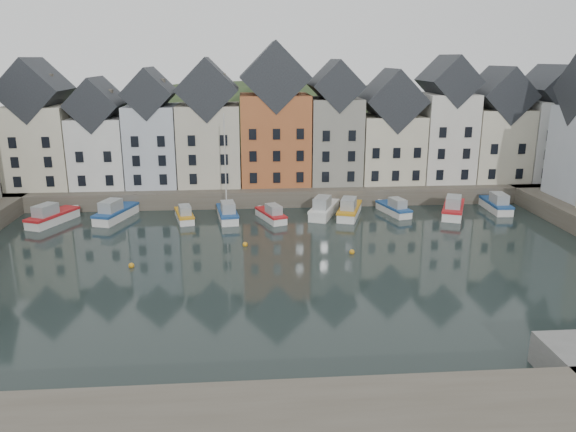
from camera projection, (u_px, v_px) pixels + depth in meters
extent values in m
plane|color=black|center=(293.00, 275.00, 47.46)|extent=(260.00, 260.00, 0.00)
cube|color=#4F483C|center=(274.00, 186.00, 75.97)|extent=(90.00, 16.00, 2.00)
ellipsoid|color=#22341A|center=(267.00, 254.00, 106.08)|extent=(153.60, 70.40, 64.00)
sphere|color=black|center=(183.00, 114.00, 92.89)|extent=(5.77, 5.77, 5.77)
sphere|color=black|center=(397.00, 111.00, 105.40)|extent=(5.27, 5.27, 5.27)
sphere|color=black|center=(445.00, 115.00, 99.71)|extent=(5.07, 5.07, 5.07)
sphere|color=black|center=(346.00, 116.00, 99.35)|extent=(5.01, 5.01, 5.01)
sphere|color=black|center=(48.00, 124.00, 97.11)|extent=(3.94, 3.94, 3.94)
sphere|color=black|center=(415.00, 111.00, 105.20)|extent=(5.21, 5.21, 5.21)
sphere|color=black|center=(276.00, 111.00, 101.59)|extent=(5.45, 5.45, 5.45)
sphere|color=black|center=(491.00, 122.00, 94.70)|extent=(4.49, 4.49, 4.49)
cube|color=beige|center=(42.00, 146.00, 70.19)|extent=(7.67, 8.00, 10.07)
cube|color=black|center=(35.00, 90.00, 68.30)|extent=(7.67, 8.16, 7.67)
cube|color=silver|center=(102.00, 151.00, 70.94)|extent=(6.56, 8.00, 8.61)
cube|color=black|center=(97.00, 104.00, 69.33)|extent=(6.56, 8.16, 6.56)
cube|color=silver|center=(154.00, 145.00, 71.25)|extent=(6.20, 8.00, 10.02)
cube|color=black|center=(150.00, 93.00, 69.46)|extent=(6.20, 8.16, 6.20)
cube|color=beige|center=(210.00, 144.00, 71.77)|extent=(7.70, 8.00, 10.08)
cube|color=black|center=(208.00, 89.00, 69.88)|extent=(7.70, 8.16, 7.70)
cube|color=#AC5B31|center=(275.00, 139.00, 72.24)|extent=(8.69, 8.00, 11.28)
cube|color=black|center=(274.00, 77.00, 70.12)|extent=(8.69, 8.16, 8.69)
cube|color=gray|center=(334.00, 140.00, 72.89)|extent=(6.43, 8.00, 10.78)
cube|color=black|center=(335.00, 85.00, 70.99)|extent=(6.43, 8.16, 6.43)
cube|color=beige|center=(389.00, 148.00, 73.75)|extent=(7.88, 8.00, 8.56)
cube|color=black|center=(391.00, 100.00, 72.05)|extent=(7.88, 8.16, 7.88)
cube|color=silver|center=(444.00, 137.00, 73.94)|extent=(6.50, 8.00, 11.27)
cube|color=black|center=(448.00, 81.00, 71.96)|extent=(6.50, 8.16, 6.50)
cube|color=beige|center=(494.00, 144.00, 74.73)|extent=(7.23, 8.00, 9.32)
cube|color=black|center=(499.00, 94.00, 72.97)|extent=(7.23, 8.16, 7.23)
cube|color=silver|center=(544.00, 140.00, 75.12)|extent=(6.18, 8.00, 10.32)
cube|color=black|center=(551.00, 88.00, 73.29)|extent=(6.18, 8.16, 6.18)
sphere|color=orange|center=(245.00, 244.00, 54.79)|extent=(0.50, 0.50, 0.50)
sphere|color=orange|center=(352.00, 252.00, 52.67)|extent=(0.50, 0.50, 0.50)
sphere|color=orange|center=(131.00, 266.00, 49.24)|extent=(0.50, 0.50, 0.50)
cube|color=silver|center=(53.00, 220.00, 62.32)|extent=(4.41, 6.83, 1.21)
cube|color=#B4191E|center=(52.00, 214.00, 62.15)|extent=(4.57, 6.99, 0.27)
cube|color=gray|center=(45.00, 210.00, 61.07)|extent=(2.45, 3.02, 1.32)
cube|color=silver|center=(116.00, 216.00, 63.85)|extent=(4.04, 7.11, 1.25)
cube|color=navy|center=(116.00, 210.00, 63.67)|extent=(4.19, 7.28, 0.28)
cube|color=gray|center=(111.00, 206.00, 62.52)|extent=(2.35, 3.08, 1.36)
cube|color=silver|center=(184.00, 217.00, 63.49)|extent=(2.69, 5.48, 0.96)
cube|color=orange|center=(184.00, 213.00, 63.35)|extent=(2.80, 5.60, 0.22)
cube|color=gray|center=(185.00, 210.00, 62.48)|extent=(1.66, 2.32, 1.05)
cube|color=silver|center=(227.00, 216.00, 63.86)|extent=(2.65, 6.39, 1.14)
cube|color=navy|center=(227.00, 211.00, 63.69)|extent=(2.76, 6.52, 0.26)
cube|color=gray|center=(228.00, 208.00, 62.65)|extent=(1.75, 2.65, 1.24)
cylinder|color=silver|center=(225.00, 164.00, 62.85)|extent=(0.14, 0.14, 11.36)
cube|color=silver|center=(271.00, 217.00, 63.58)|extent=(3.42, 5.65, 0.99)
cube|color=#B4191E|center=(271.00, 212.00, 63.43)|extent=(3.55, 5.79, 0.23)
cube|color=gray|center=(274.00, 210.00, 62.57)|extent=(1.95, 2.48, 1.09)
cube|color=silver|center=(324.00, 212.00, 65.39)|extent=(4.42, 7.05, 1.24)
cube|color=silver|center=(324.00, 206.00, 65.20)|extent=(4.57, 7.22, 0.28)
cube|color=gray|center=(322.00, 203.00, 64.09)|extent=(2.48, 3.11, 1.36)
cube|color=silver|center=(349.00, 213.00, 65.04)|extent=(3.95, 6.91, 1.21)
cube|color=orange|center=(350.00, 207.00, 64.86)|extent=(4.09, 7.07, 0.28)
cube|color=gray|center=(349.00, 204.00, 63.75)|extent=(2.29, 3.00, 1.32)
cube|color=silver|center=(393.00, 211.00, 66.13)|extent=(3.09, 5.85, 1.03)
cube|color=navy|center=(394.00, 206.00, 65.97)|extent=(3.21, 5.99, 0.23)
cube|color=gray|center=(397.00, 203.00, 65.06)|extent=(1.85, 2.51, 1.12)
cube|color=silver|center=(453.00, 212.00, 65.53)|extent=(4.66, 7.15, 1.26)
cube|color=#B4191E|center=(454.00, 206.00, 65.34)|extent=(4.82, 7.32, 0.29)
cube|color=gray|center=(454.00, 202.00, 64.21)|extent=(2.58, 3.17, 1.38)
cube|color=silver|center=(495.00, 207.00, 67.66)|extent=(2.20, 6.43, 1.16)
cube|color=navy|center=(495.00, 202.00, 67.48)|extent=(2.31, 6.56, 0.26)
cube|color=gray|center=(499.00, 199.00, 66.40)|extent=(1.60, 2.61, 1.27)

